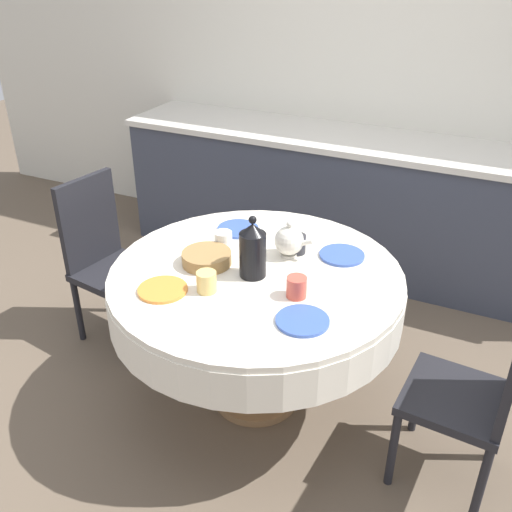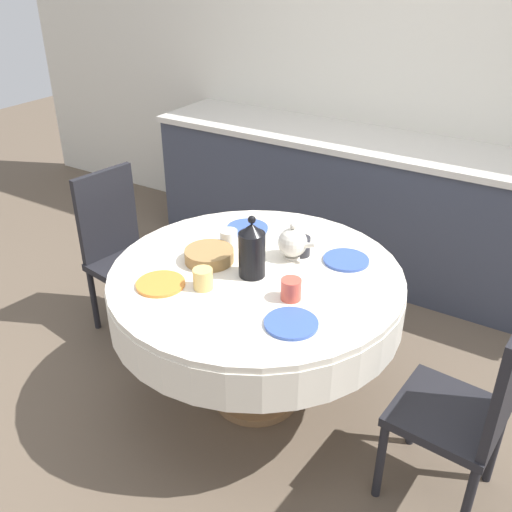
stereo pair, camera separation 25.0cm
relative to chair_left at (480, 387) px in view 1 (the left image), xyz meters
name	(u,v)px [view 1 (the left image)]	position (x,y,z in m)	size (l,w,h in m)	color
ground_plane	(256,396)	(-1.01, 0.08, -0.51)	(12.00, 12.00, 0.00)	brown
wall_back	(377,69)	(-1.01, 1.96, 0.79)	(7.00, 0.05, 2.60)	silver
kitchen_counter	(352,203)	(-1.01, 1.63, -0.05)	(3.24, 0.64, 0.93)	#383D4C
dining_table	(256,294)	(-1.01, 0.08, 0.11)	(1.34, 1.34, 0.74)	olive
chair_left	(480,387)	(0.00, 0.00, 0.00)	(0.43, 0.43, 0.95)	black
chair_right	(106,255)	(-2.02, 0.24, 0.00)	(0.46, 0.46, 0.95)	black
plate_near_left	(163,290)	(-1.30, -0.24, 0.24)	(0.21, 0.21, 0.01)	orange
cup_near_left	(207,282)	(-1.13, -0.16, 0.28)	(0.09, 0.09, 0.09)	#DBB766
plate_near_right	(302,321)	(-0.68, -0.19, 0.24)	(0.21, 0.21, 0.01)	#3856AD
cup_near_right	(297,287)	(-0.77, -0.03, 0.28)	(0.09, 0.09, 0.09)	#CC4C3D
plate_far_left	(238,229)	(-1.28, 0.42, 0.24)	(0.21, 0.21, 0.01)	#3856AD
cup_far_left	(223,241)	(-1.25, 0.20, 0.28)	(0.09, 0.09, 0.09)	white
plate_far_right	(342,255)	(-0.71, 0.38, 0.24)	(0.21, 0.21, 0.01)	#3856AD
cup_far_right	(297,244)	(-0.92, 0.33, 0.28)	(0.09, 0.09, 0.09)	#28282D
coffee_carafe	(253,251)	(-1.01, 0.05, 0.35)	(0.12, 0.12, 0.29)	black
teapot	(289,241)	(-0.94, 0.28, 0.31)	(0.19, 0.14, 0.18)	silver
bread_basket	(207,258)	(-1.25, 0.05, 0.26)	(0.23, 0.23, 0.06)	olive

